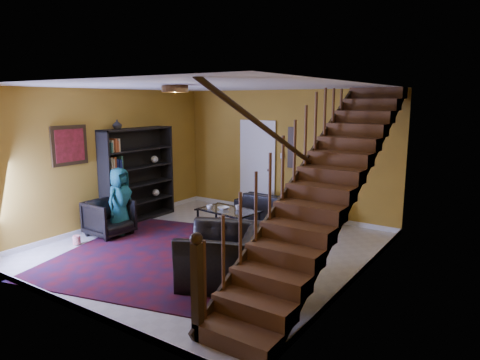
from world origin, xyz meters
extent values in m
plane|color=beige|center=(0.00, 0.00, 0.00)|extent=(5.50, 5.50, 0.00)
plane|color=#B48728|center=(0.00, 2.75, 1.40)|extent=(5.20, 0.00, 5.20)
plane|color=#B48728|center=(0.00, -2.75, 1.40)|extent=(5.20, 0.00, 5.20)
plane|color=#B48728|center=(-2.60, 0.00, 1.40)|extent=(0.00, 5.50, 5.50)
plane|color=#B48728|center=(2.60, 0.00, 1.40)|extent=(0.00, 5.50, 5.50)
plane|color=white|center=(0.00, 0.00, 2.80)|extent=(5.50, 5.50, 0.00)
cube|color=silver|center=(0.00, 2.74, 0.05)|extent=(5.20, 0.02, 0.10)
cube|color=silver|center=(-2.59, 0.00, 0.05)|extent=(0.02, 5.50, 0.10)
cube|color=#B48728|center=(2.12, 0.00, 1.32)|extent=(0.95, 4.92, 2.83)
cube|color=black|center=(1.67, 0.00, 1.40)|extent=(0.04, 5.02, 3.02)
cylinder|color=black|center=(1.70, 0.00, 1.85)|extent=(0.07, 4.20, 2.44)
cube|color=black|center=(1.70, -2.40, 0.55)|extent=(0.10, 0.10, 1.10)
cube|color=black|center=(-2.41, 0.60, 1.00)|extent=(0.35, 1.80, 2.00)
cube|color=black|center=(-2.41, 0.60, 0.40)|extent=(0.35, 1.72, 0.03)
cube|color=black|center=(-2.41, 0.60, 1.16)|extent=(0.35, 1.72, 0.03)
cube|color=silver|center=(-0.70, 2.73, 1.02)|extent=(0.82, 0.05, 2.05)
cube|color=maroon|center=(-2.57, -0.90, 1.75)|extent=(0.04, 0.74, 0.74)
cube|color=black|center=(0.15, 2.73, 1.55)|extent=(0.14, 0.03, 0.90)
cylinder|color=#3F2814|center=(0.00, -0.80, 2.74)|extent=(0.40, 0.40, 0.10)
cube|color=#490D14|center=(-0.49, -0.69, 0.01)|extent=(3.95, 4.28, 0.02)
imported|color=black|center=(0.18, 2.30, 0.29)|extent=(2.00, 0.78, 0.58)
imported|color=black|center=(-2.05, -0.51, 0.35)|extent=(0.80, 0.78, 0.70)
imported|color=black|center=(0.99, -1.02, 0.39)|extent=(1.45, 1.52, 0.78)
imported|color=black|center=(0.51, 2.35, 0.20)|extent=(0.50, 0.35, 1.30)
imported|color=black|center=(1.13, 2.35, 0.20)|extent=(0.69, 0.56, 1.30)
imported|color=#1B6968|center=(-1.95, -0.30, 0.66)|extent=(0.47, 0.67, 1.31)
cube|color=black|center=(-0.87, 0.72, 0.21)|extent=(0.03, 0.03, 0.43)
cube|color=black|center=(0.21, 0.72, 0.21)|extent=(0.03, 0.03, 0.43)
cube|color=black|center=(-0.87, 1.32, 0.21)|extent=(0.03, 0.03, 0.43)
cube|color=black|center=(0.21, 1.32, 0.21)|extent=(0.03, 0.03, 0.43)
cube|color=black|center=(-0.33, 1.02, 0.11)|extent=(1.14, 0.73, 0.02)
cube|color=silver|center=(-0.33, 1.02, 0.43)|extent=(1.21, 0.80, 0.02)
imported|color=#999999|center=(-0.66, 0.84, 0.48)|extent=(0.14, 0.14, 0.09)
imported|color=#999999|center=(-0.19, 1.14, 0.48)|extent=(0.13, 0.13, 0.09)
imported|color=#999999|center=(-0.42, 0.98, 0.46)|extent=(0.26, 0.26, 0.05)
imported|color=#999999|center=(-2.41, 0.10, 2.10)|extent=(0.18, 0.18, 0.19)
cylinder|color=red|center=(-2.10, -1.21, 0.10)|extent=(0.14, 0.14, 0.15)
camera|label=1|loc=(4.46, -5.68, 2.57)|focal=32.00mm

